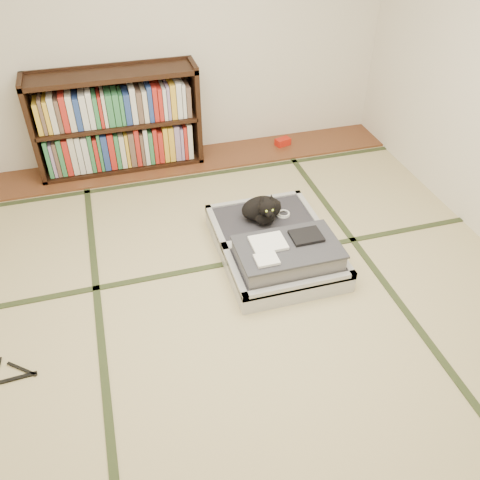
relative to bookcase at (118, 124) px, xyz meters
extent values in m
plane|color=tan|center=(0.63, -2.07, -0.45)|extent=(4.50, 4.50, 0.00)
cube|color=brown|center=(0.63, -0.07, -0.44)|extent=(4.00, 0.50, 0.02)
cube|color=red|center=(1.62, -0.04, -0.40)|extent=(0.17, 0.13, 0.07)
plane|color=silver|center=(0.63, 0.18, 0.75)|extent=(4.00, 0.00, 4.00)
cube|color=#2D381E|center=(-0.37, -2.07, -0.45)|extent=(0.05, 4.50, 0.01)
cube|color=#2D381E|center=(1.63, -2.07, -0.45)|extent=(0.05, 4.50, 0.01)
cube|color=#2D381E|center=(0.63, -1.67, -0.45)|extent=(4.00, 0.05, 0.01)
cube|color=#2D381E|center=(0.63, -0.37, -0.45)|extent=(4.00, 0.05, 0.01)
cube|color=black|center=(-0.73, 0.00, 0.02)|extent=(0.04, 0.34, 0.97)
cube|color=black|center=(0.73, 0.00, 0.02)|extent=(0.04, 0.34, 0.97)
cube|color=black|center=(0.00, 0.00, -0.42)|extent=(1.51, 0.34, 0.04)
cube|color=black|center=(0.00, 0.00, 0.46)|extent=(1.51, 0.34, 0.04)
cube|color=black|center=(0.00, 0.00, 0.02)|extent=(1.44, 0.34, 0.03)
cube|color=black|center=(0.00, 0.16, 0.02)|extent=(1.51, 0.02, 0.97)
cube|color=gray|center=(0.00, -0.02, -0.20)|extent=(1.36, 0.24, 0.41)
cube|color=gray|center=(0.00, -0.02, 0.21)|extent=(1.36, 0.24, 0.37)
cube|color=#B7B8BC|center=(0.96, -1.93, -0.38)|extent=(0.82, 0.55, 0.14)
cube|color=#2F2E35|center=(0.96, -1.93, -0.34)|extent=(0.73, 0.46, 0.11)
cube|color=#B7B8BC|center=(0.96, -2.18, -0.30)|extent=(0.82, 0.04, 0.05)
cube|color=#B7B8BC|center=(0.96, -1.68, -0.30)|extent=(0.82, 0.04, 0.05)
cube|color=#B7B8BC|center=(0.58, -1.93, -0.30)|extent=(0.04, 0.55, 0.05)
cube|color=#B7B8BC|center=(1.35, -1.93, -0.30)|extent=(0.04, 0.55, 0.05)
cube|color=#B7B8BC|center=(0.96, -1.39, -0.38)|extent=(0.82, 0.55, 0.14)
cube|color=#2F2E35|center=(0.96, -1.39, -0.34)|extent=(0.73, 0.46, 0.11)
cube|color=#B7B8BC|center=(0.96, -1.64, -0.30)|extent=(0.82, 0.04, 0.05)
cube|color=#B7B8BC|center=(0.96, -1.13, -0.30)|extent=(0.82, 0.04, 0.05)
cube|color=#B7B8BC|center=(0.58, -1.39, -0.30)|extent=(0.04, 0.55, 0.05)
cube|color=#B7B8BC|center=(1.35, -1.39, -0.30)|extent=(0.04, 0.55, 0.05)
cylinder|color=black|center=(0.96, -1.66, -0.30)|extent=(0.74, 0.03, 0.03)
cube|color=gray|center=(0.96, -1.93, -0.24)|extent=(0.70, 0.43, 0.14)
cube|color=#36373E|center=(0.96, -1.93, -0.16)|extent=(0.72, 0.45, 0.02)
cube|color=white|center=(0.83, -1.88, -0.14)|extent=(0.24, 0.20, 0.02)
cube|color=black|center=(1.12, -1.88, -0.14)|extent=(0.22, 0.17, 0.02)
cube|color=white|center=(0.77, -2.04, -0.14)|extent=(0.15, 0.13, 0.02)
cube|color=white|center=(0.72, -2.19, -0.37)|extent=(0.07, 0.01, 0.05)
cube|color=white|center=(0.86, -2.19, -0.39)|extent=(0.05, 0.01, 0.04)
cube|color=orange|center=(1.24, -2.19, -0.37)|extent=(0.05, 0.01, 0.04)
cube|color=#197F33|center=(1.16, -2.19, -0.35)|extent=(0.04, 0.01, 0.03)
ellipsoid|color=black|center=(0.94, -1.39, -0.20)|extent=(0.32, 0.21, 0.20)
ellipsoid|color=black|center=(0.94, -1.49, -0.22)|extent=(0.16, 0.11, 0.11)
ellipsoid|color=black|center=(0.94, -1.52, -0.10)|extent=(0.14, 0.12, 0.13)
sphere|color=black|center=(0.94, -1.57, -0.12)|extent=(0.06, 0.06, 0.06)
cone|color=black|center=(0.90, -1.50, -0.03)|extent=(0.05, 0.06, 0.06)
cone|color=black|center=(0.98, -1.50, -0.03)|extent=(0.05, 0.06, 0.06)
sphere|color=#A5BF33|center=(0.92, -1.58, -0.09)|extent=(0.02, 0.02, 0.02)
sphere|color=#A5BF33|center=(0.97, -1.58, -0.09)|extent=(0.02, 0.02, 0.02)
cylinder|color=black|center=(1.05, -1.30, -0.27)|extent=(0.19, 0.11, 0.03)
torus|color=white|center=(1.12, -1.39, -0.29)|extent=(0.11, 0.11, 0.02)
torus|color=white|center=(1.13, -1.40, -0.27)|extent=(0.10, 0.10, 0.01)
cube|color=black|center=(-0.85, -2.26, -0.44)|extent=(0.18, 0.15, 0.01)
cylinder|color=black|center=(-0.98, -2.17, -0.44)|extent=(0.02, 0.08, 0.01)
camera|label=1|loc=(-0.11, -4.46, 2.06)|focal=38.00mm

